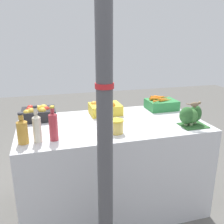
{
  "coord_description": "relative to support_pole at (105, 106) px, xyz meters",
  "views": [
    {
      "loc": [
        -0.57,
        -2.05,
        1.62
      ],
      "look_at": [
        0.0,
        0.0,
        0.96
      ],
      "focal_mm": 40.0,
      "sensor_mm": 36.0,
      "label": 1
    }
  ],
  "objects": [
    {
      "name": "juice_bottle_ruby",
      "position": [
        -0.28,
        0.45,
        -0.25
      ],
      "size": [
        0.07,
        0.07,
        0.27
      ],
      "color": "#B2333D",
      "rests_on": "market_table"
    },
    {
      "name": "orange_crate",
      "position": [
        0.25,
        0.99,
        -0.31
      ],
      "size": [
        0.3,
        0.24,
        0.14
      ],
      "color": "gold",
      "rests_on": "market_table"
    },
    {
      "name": "sparrow_bird",
      "position": [
        0.89,
        0.42,
        -0.17
      ],
      "size": [
        0.14,
        0.04,
        0.05
      ],
      "rotation": [
        0.0,
        0.0,
        -0.12
      ],
      "color": "#4C3D2D",
      "rests_on": "broccoli_pile"
    },
    {
      "name": "pickle_jar",
      "position": [
        0.21,
        0.47,
        -0.31
      ],
      "size": [
        0.12,
        0.12,
        0.11
      ],
      "color": "#DBBC56",
      "rests_on": "market_table"
    },
    {
      "name": "market_table",
      "position": [
        0.24,
        0.71,
        -0.8
      ],
      "size": [
        1.65,
        0.88,
        0.86
      ],
      "primitive_type": "cube",
      "color": "silver",
      "rests_on": "ground_plane"
    },
    {
      "name": "apple_crate",
      "position": [
        -0.4,
        0.98,
        -0.3
      ],
      "size": [
        0.3,
        0.24,
        0.14
      ],
      "color": "black",
      "rests_on": "market_table"
    },
    {
      "name": "broccoli_pile",
      "position": [
        0.88,
        0.46,
        -0.28
      ],
      "size": [
        0.23,
        0.18,
        0.18
      ],
      "color": "#2D602D",
      "rests_on": "market_table"
    },
    {
      "name": "carrot_crate",
      "position": [
        0.86,
        0.99,
        -0.31
      ],
      "size": [
        0.3,
        0.24,
        0.14
      ],
      "color": "#2D8442",
      "rests_on": "market_table"
    },
    {
      "name": "juice_bottle_amber",
      "position": [
        -0.5,
        0.45,
        -0.27
      ],
      "size": [
        0.08,
        0.08,
        0.24
      ],
      "color": "gold",
      "rests_on": "market_table"
    },
    {
      "name": "support_pole",
      "position": [
        0.0,
        0.0,
        0.0
      ],
      "size": [
        0.11,
        0.11,
        2.45
      ],
      "color": "#4C4C51",
      "rests_on": "ground_plane"
    },
    {
      "name": "juice_bottle_cloudy",
      "position": [
        -0.4,
        0.45,
        -0.25
      ],
      "size": [
        0.06,
        0.06,
        0.28
      ],
      "color": "beige",
      "rests_on": "market_table"
    },
    {
      "name": "ground_plane",
      "position": [
        0.24,
        0.71,
        -1.23
      ],
      "size": [
        10.0,
        10.0,
        0.0
      ],
      "primitive_type": "plane",
      "color": "#605E59"
    }
  ]
}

